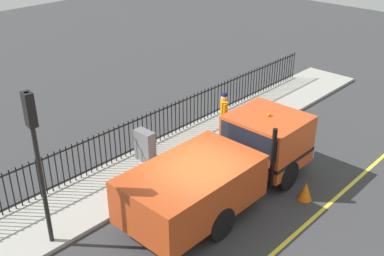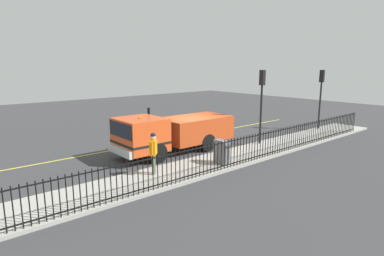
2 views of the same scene
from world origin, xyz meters
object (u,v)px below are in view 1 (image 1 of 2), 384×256
object	(u,v)px
work_truck	(232,161)
traffic_light_near	(35,141)
utility_cabinet	(145,146)
traffic_cone	(306,191)
worker_standing	(224,110)

from	to	relation	value
work_truck	traffic_light_near	world-z (taller)	traffic_light_near
utility_cabinet	traffic_cone	distance (m)	5.51
worker_standing	traffic_light_near	xyz separation A→B (m)	(-0.51, 7.73, 1.91)
worker_standing	utility_cabinet	xyz separation A→B (m)	(0.80, 3.22, -0.53)
traffic_light_near	utility_cabinet	distance (m)	5.30
worker_standing	utility_cabinet	world-z (taller)	worker_standing
work_truck	traffic_cone	xyz separation A→B (m)	(-1.80, -1.36, -0.91)
worker_standing	traffic_cone	size ratio (longest dim) A/B	2.99
worker_standing	traffic_cone	bearing A→B (deg)	28.06
work_truck	utility_cabinet	size ratio (longest dim) A/B	6.14
traffic_light_near	utility_cabinet	bearing A→B (deg)	114.07
traffic_light_near	traffic_cone	distance (m)	7.98
work_truck	traffic_light_near	size ratio (longest dim) A/B	1.61
worker_standing	traffic_cone	world-z (taller)	worker_standing
work_truck	traffic_cone	size ratio (longest dim) A/B	11.45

